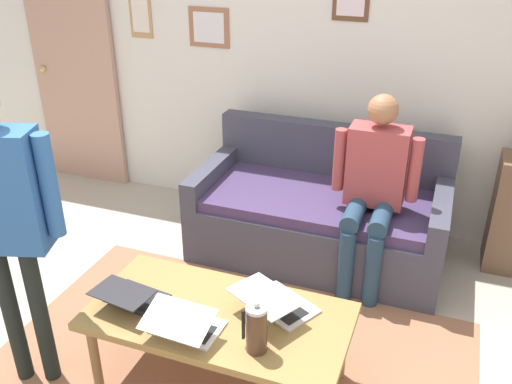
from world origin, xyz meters
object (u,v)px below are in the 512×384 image
at_px(interior_door, 75,71).
at_px(couch, 320,214).
at_px(person_standing, 0,205).
at_px(person_seated, 374,182).
at_px(french_press, 256,328).
at_px(coffee_table, 219,320).
at_px(laptop_right, 132,296).
at_px(laptop_left, 276,302).
at_px(laptop_center, 184,324).

bearing_deg(interior_door, couch, 168.01).
xyz_separation_m(person_standing, person_seated, (-1.49, -1.53, -0.32)).
bearing_deg(french_press, couch, -86.20).
xyz_separation_m(coffee_table, laptop_right, (0.45, 0.08, 0.09)).
xyz_separation_m(interior_door, coffee_table, (-2.23, 1.96, -0.61)).
relative_size(couch, person_seated, 1.37).
relative_size(person_standing, person_seated, 1.28).
bearing_deg(person_seated, laptop_left, 75.57).
relative_size(laptop_right, person_standing, 0.21).
bearing_deg(laptop_left, couch, -85.64).
relative_size(couch, laptop_left, 3.74).
bearing_deg(person_seated, interior_door, -14.83).
relative_size(interior_door, french_press, 7.58).
height_order(interior_door, laptop_right, interior_door).
distance_m(coffee_table, person_seated, 1.38).
relative_size(laptop_right, french_press, 1.24).
xyz_separation_m(couch, coffee_table, (0.16, 1.45, 0.11)).
bearing_deg(interior_door, laptop_center, 134.88).
xyz_separation_m(interior_door, laptop_center, (-2.13, 2.14, -0.52)).
height_order(interior_door, person_seated, interior_door).
distance_m(interior_door, laptop_right, 2.75).
distance_m(laptop_left, laptop_center, 0.47).
bearing_deg(person_seated, couch, -30.56).
bearing_deg(person_standing, coffee_table, -162.26).
xyz_separation_m(coffee_table, french_press, (-0.27, 0.17, 0.17)).
bearing_deg(coffee_table, couch, -96.23).
xyz_separation_m(couch, person_seated, (-0.38, 0.23, 0.42)).
height_order(laptop_right, french_press, french_press).
distance_m(couch, person_standing, 2.20).
bearing_deg(laptop_left, person_seated, -104.43).
xyz_separation_m(french_press, person_standing, (1.21, 0.13, 0.47)).
distance_m(laptop_center, laptop_right, 0.37).
bearing_deg(french_press, interior_door, -40.53).
xyz_separation_m(laptop_right, person_seated, (-0.99, -1.30, 0.22)).
bearing_deg(laptop_left, interior_door, -36.37).
bearing_deg(french_press, laptop_right, -7.78).
relative_size(couch, coffee_table, 1.33).
height_order(couch, person_seated, person_seated).
bearing_deg(french_press, person_standing, 6.04).
distance_m(laptop_left, laptop_right, 0.74).
xyz_separation_m(interior_door, person_standing, (-1.28, 2.26, 0.03)).
relative_size(interior_door, laptop_right, 6.10).
distance_m(coffee_table, laptop_left, 0.30).
distance_m(coffee_table, laptop_right, 0.46).
relative_size(coffee_table, french_press, 4.85).
bearing_deg(interior_door, coffee_table, 138.67).
height_order(french_press, person_seated, person_seated).
relative_size(couch, laptop_center, 5.12).
bearing_deg(person_seated, laptop_right, 52.72).
height_order(couch, coffee_table, couch).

